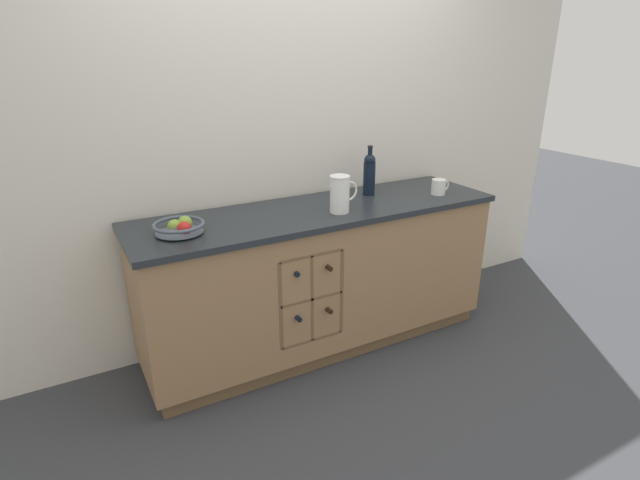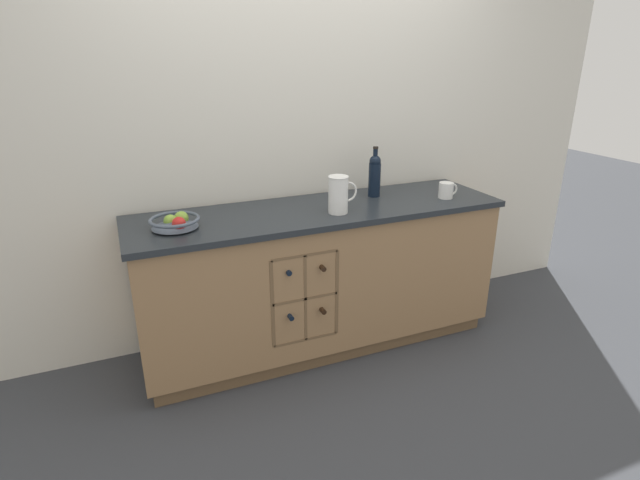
% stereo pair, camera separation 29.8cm
% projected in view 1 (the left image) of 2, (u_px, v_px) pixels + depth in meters
% --- Properties ---
extents(ground_plane, '(14.00, 14.00, 0.00)m').
position_uv_depth(ground_plane, '(320.00, 341.00, 3.23)').
color(ground_plane, '#383A3F').
extents(back_wall, '(4.57, 0.06, 2.55)m').
position_uv_depth(back_wall, '(292.00, 136.00, 3.07)').
color(back_wall, silver).
rests_on(back_wall, ground_plane).
extents(kitchen_island, '(2.21, 0.63, 0.90)m').
position_uv_depth(kitchen_island, '(320.00, 277.00, 3.07)').
color(kitchen_island, brown).
rests_on(kitchen_island, ground_plane).
extents(fruit_bowl, '(0.26, 0.26, 0.08)m').
position_uv_depth(fruit_bowl, '(179.00, 226.00, 2.49)').
color(fruit_bowl, '#4C5666').
rests_on(fruit_bowl, kitchen_island).
extents(white_pitcher, '(0.17, 0.12, 0.21)m').
position_uv_depth(white_pitcher, '(340.00, 193.00, 2.80)').
color(white_pitcher, white).
rests_on(white_pitcher, kitchen_island).
extents(ceramic_mug, '(0.13, 0.09, 0.10)m').
position_uv_depth(ceramic_mug, '(439.00, 187.00, 3.17)').
color(ceramic_mug, white).
rests_on(ceramic_mug, kitchen_island).
extents(standing_wine_bottle, '(0.08, 0.08, 0.31)m').
position_uv_depth(standing_wine_bottle, '(369.00, 173.00, 3.14)').
color(standing_wine_bottle, black).
rests_on(standing_wine_bottle, kitchen_island).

